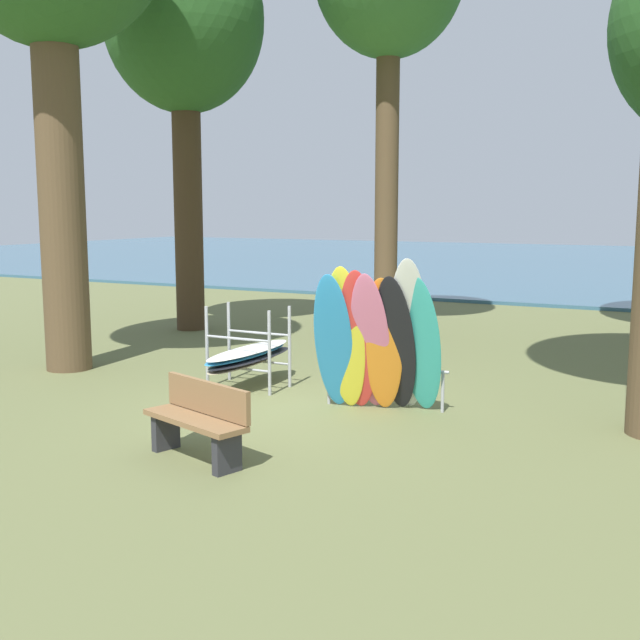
{
  "coord_description": "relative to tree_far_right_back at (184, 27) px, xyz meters",
  "views": [
    {
      "loc": [
        4.81,
        -9.05,
        2.72
      ],
      "look_at": [
        -0.25,
        0.89,
        1.1
      ],
      "focal_mm": 43.51,
      "sensor_mm": 36.0,
      "label": 1
    }
  ],
  "objects": [
    {
      "name": "ground_plane",
      "position": [
        5.62,
        -5.04,
        -6.55
      ],
      "size": [
        80.0,
        80.0,
        0.0
      ],
      "primitive_type": "plane",
      "color": "#60663D"
    },
    {
      "name": "lake_water",
      "position": [
        5.62,
        25.57,
        -6.5
      ],
      "size": [
        80.0,
        36.0,
        0.1
      ],
      "primitive_type": "cube",
      "color": "#38607A",
      "rests_on": "ground"
    },
    {
      "name": "tree_far_right_back",
      "position": [
        0.0,
        0.0,
        0.0
      ],
      "size": [
        3.45,
        3.45,
        8.71
      ],
      "color": "#42301E",
      "rests_on": "ground"
    },
    {
      "name": "leaning_board_pile",
      "position": [
        6.54,
        -4.77,
        -5.59
      ],
      "size": [
        1.75,
        1.15,
        2.11
      ],
      "color": "#2D8ED1",
      "rests_on": "ground"
    },
    {
      "name": "board_storage_rack",
      "position": [
        4.21,
        -4.27,
        -6.05
      ],
      "size": [
        1.15,
        2.12,
        1.25
      ],
      "color": "#9EA0A5",
      "rests_on": "ground"
    },
    {
      "name": "park_bench",
      "position": [
        5.57,
        -7.43,
        -6.1
      ],
      "size": [
        1.46,
        0.83,
        0.85
      ],
      "color": "#2D2D33",
      "rests_on": "ground"
    }
  ]
}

